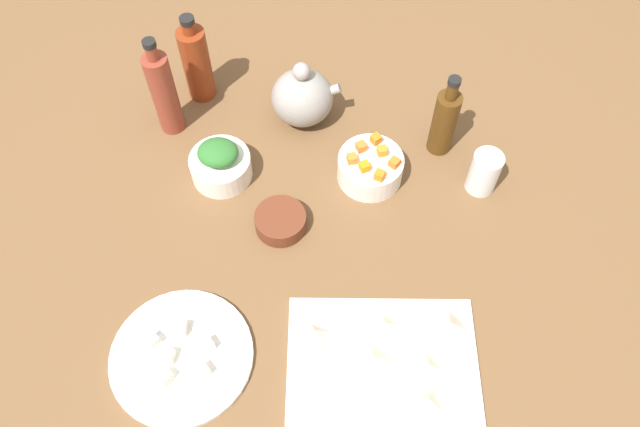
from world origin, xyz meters
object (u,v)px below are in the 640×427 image
(teapot, at_px, (303,97))
(bottle_0, at_px, (196,63))
(cutting_board, at_px, (383,366))
(bowl_greens, at_px, (221,167))
(bottle_1, at_px, (164,92))
(bottle_2, at_px, (444,121))
(bowl_small_side, at_px, (281,221))
(drinking_glass_0, at_px, (484,172))
(bowl_carrots, at_px, (370,168))
(plate_tofu, at_px, (182,357))

(teapot, relative_size, bottle_0, 0.74)
(cutting_board, relative_size, bowl_greens, 2.65)
(teapot, height_order, bottle_1, bottle_1)
(bottle_0, bearing_deg, bottle_2, -19.35)
(bowl_small_side, height_order, drinking_glass_0, drinking_glass_0)
(bowl_greens, distance_m, bottle_0, 0.24)
(cutting_board, height_order, bowl_carrots, bowl_carrots)
(bowl_carrots, relative_size, teapot, 0.83)
(cutting_board, xyz_separation_m, bowl_carrots, (0.01, 0.40, 0.02))
(bowl_small_side, bearing_deg, bottle_0, 115.30)
(bowl_small_side, bearing_deg, bowl_greens, 132.36)
(bottle_0, xyz_separation_m, drinking_glass_0, (0.57, -0.28, -0.05))
(bowl_greens, xyz_separation_m, bottle_1, (-0.11, 0.14, 0.08))
(drinking_glass_0, bearing_deg, bowl_small_side, -169.39)
(bottle_1, bearing_deg, bottle_0, 57.41)
(bowl_small_side, distance_m, bottle_1, 0.36)
(bowl_small_side, xyz_separation_m, drinking_glass_0, (0.40, 0.08, 0.03))
(bowl_carrots, xyz_separation_m, bottle_0, (-0.35, 0.25, 0.06))
(teapot, xyz_separation_m, bottle_1, (-0.28, -0.01, 0.04))
(cutting_board, distance_m, bottle_2, 0.50)
(bottle_0, distance_m, bottle_2, 0.53)
(bowl_small_side, bearing_deg, cutting_board, -59.80)
(bottle_2, bearing_deg, teapot, 161.49)
(bowl_greens, height_order, bottle_2, bottle_2)
(cutting_board, bearing_deg, bowl_carrots, 88.11)
(plate_tofu, height_order, bottle_2, bottle_2)
(plate_tofu, bearing_deg, bowl_small_side, 55.84)
(bowl_carrots, xyz_separation_m, teapot, (-0.13, 0.16, 0.04))
(bowl_greens, xyz_separation_m, drinking_glass_0, (0.52, -0.05, 0.02))
(plate_tofu, distance_m, bowl_carrots, 0.51)
(drinking_glass_0, bearing_deg, plate_tofu, -150.04)
(bottle_2, height_order, drinking_glass_0, bottle_2)
(bowl_greens, relative_size, bottle_0, 0.58)
(bowl_small_side, xyz_separation_m, teapot, (0.05, 0.27, 0.05))
(teapot, bearing_deg, bowl_carrots, -51.75)
(drinking_glass_0, bearing_deg, bottle_2, 123.25)
(plate_tofu, distance_m, bottle_1, 0.53)
(teapot, xyz_separation_m, bottle_0, (-0.22, 0.08, 0.03))
(bowl_greens, relative_size, bowl_small_side, 1.23)
(bottle_0, relative_size, drinking_glass_0, 2.25)
(bowl_greens, bearing_deg, drinking_glass_0, -5.85)
(bowl_greens, relative_size, bowl_carrots, 0.93)
(plate_tofu, distance_m, drinking_glass_0, 0.67)
(bottle_0, relative_size, bottle_2, 1.06)
(plate_tofu, bearing_deg, bowl_carrots, 45.80)
(cutting_board, relative_size, plate_tofu, 1.32)
(plate_tofu, xyz_separation_m, bowl_small_side, (0.17, 0.26, 0.01))
(cutting_board, bearing_deg, drinking_glass_0, 57.45)
(bowl_carrots, relative_size, drinking_glass_0, 1.39)
(teapot, relative_size, bottle_2, 0.78)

